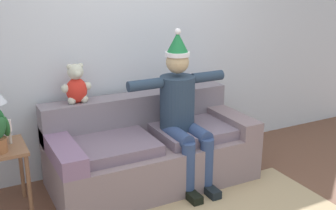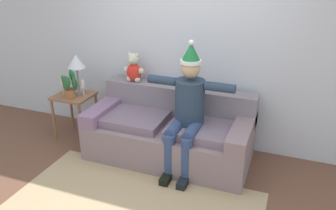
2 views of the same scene
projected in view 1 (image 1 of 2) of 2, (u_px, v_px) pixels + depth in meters
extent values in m
cube|color=silver|center=(127.00, 39.00, 4.30)|extent=(7.00, 0.10, 2.70)
cube|color=gray|center=(153.00, 161.00, 4.15)|extent=(1.98, 0.93, 0.44)
cube|color=gray|center=(138.00, 112.00, 4.31)|extent=(1.98, 0.24, 0.39)
cube|color=slate|center=(62.00, 150.00, 3.67)|extent=(0.22, 0.93, 0.16)
cube|color=gray|center=(227.00, 119.00, 4.44)|extent=(0.22, 0.93, 0.16)
cube|color=slate|center=(111.00, 146.00, 3.82)|extent=(0.79, 0.65, 0.10)
cube|color=slate|center=(194.00, 130.00, 4.22)|extent=(0.79, 0.65, 0.10)
cylinder|color=#26384D|center=(177.00, 102.00, 4.07)|extent=(0.34, 0.34, 0.52)
sphere|color=tan|center=(177.00, 62.00, 3.95)|extent=(0.22, 0.22, 0.22)
cylinder|color=white|center=(178.00, 54.00, 3.92)|extent=(0.23, 0.23, 0.04)
cone|color=#196E38|center=(178.00, 42.00, 3.89)|extent=(0.21, 0.21, 0.20)
sphere|color=white|center=(178.00, 31.00, 3.86)|extent=(0.06, 0.06, 0.06)
cylinder|color=navy|center=(178.00, 136.00, 3.93)|extent=(0.14, 0.40, 0.14)
cylinder|color=navy|center=(188.00, 170.00, 3.85)|extent=(0.13, 0.13, 0.54)
cube|color=black|center=(192.00, 196.00, 3.85)|extent=(0.10, 0.24, 0.08)
cylinder|color=navy|center=(196.00, 132.00, 4.02)|extent=(0.14, 0.40, 0.14)
cylinder|color=navy|center=(207.00, 166.00, 3.93)|extent=(0.13, 0.13, 0.54)
cube|color=black|center=(210.00, 191.00, 3.94)|extent=(0.10, 0.24, 0.08)
cylinder|color=#26384D|center=(145.00, 85.00, 3.85)|extent=(0.34, 0.10, 0.10)
cylinder|color=#26384D|center=(207.00, 77.00, 4.15)|extent=(0.34, 0.10, 0.10)
ellipsoid|color=red|center=(77.00, 90.00, 3.94)|extent=(0.20, 0.16, 0.24)
sphere|color=beige|center=(75.00, 72.00, 3.89)|extent=(0.15, 0.15, 0.15)
sphere|color=beige|center=(77.00, 74.00, 3.84)|extent=(0.07, 0.07, 0.07)
sphere|color=beige|center=(69.00, 67.00, 3.85)|extent=(0.05, 0.05, 0.05)
sphere|color=beige|center=(80.00, 66.00, 3.89)|extent=(0.05, 0.05, 0.05)
sphere|color=beige|center=(65.00, 89.00, 3.89)|extent=(0.08, 0.08, 0.08)
sphere|color=beige|center=(72.00, 101.00, 3.92)|extent=(0.08, 0.08, 0.08)
sphere|color=beige|center=(87.00, 86.00, 3.98)|extent=(0.08, 0.08, 0.08)
sphere|color=beige|center=(84.00, 99.00, 3.97)|extent=(0.08, 0.08, 0.08)
cylinder|color=#8A5C3F|center=(29.00, 187.00, 3.49)|extent=(0.04, 0.04, 0.58)
cylinder|color=#8A5C3F|center=(21.00, 168.00, 3.83)|extent=(0.04, 0.04, 0.58)
ellipsoid|color=#205727|center=(6.00, 126.00, 3.38)|extent=(0.10, 0.12, 0.19)
ellipsoid|color=#23592E|center=(0.00, 128.00, 3.27)|extent=(0.16, 0.09, 0.20)
cylinder|color=beige|center=(10.00, 137.00, 3.54)|extent=(0.02, 0.02, 0.11)
cylinder|color=white|center=(9.00, 126.00, 3.51)|extent=(0.04, 0.04, 0.10)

